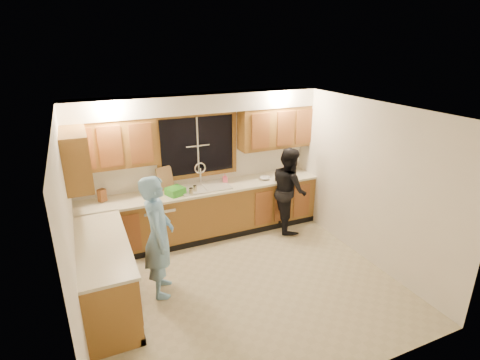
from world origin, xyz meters
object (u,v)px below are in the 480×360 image
knife_block (102,195)px  woman (289,189)px  bowl (265,178)px  sink (204,191)px  soap_bottle (225,179)px  stove (110,301)px  man (159,237)px  dishwasher (158,224)px  dish_crate (175,191)px

knife_block → woman: bearing=-42.8°
bowl → sink: bearing=176.8°
bowl → soap_bottle: bearing=170.4°
woman → knife_block: 3.18m
stove → bowl: (2.95, 1.76, 0.49)m
man → woman: 2.73m
dishwasher → dish_crate: dish_crate is taller
sink → stove: size_ratio=0.96×
knife_block → soap_bottle: 2.07m
dishwasher → soap_bottle: soap_bottle is taller
bowl → stove: bearing=-149.1°
dishwasher → knife_block: knife_block is taller
woman → knife_block: woman is taller
woman → dish_crate: (-2.02, 0.25, 0.20)m
woman → bowl: bearing=59.4°
dish_crate → dishwasher: bearing=164.4°
dish_crate → woman: bearing=-7.2°
man → dish_crate: (0.55, 1.17, 0.13)m
sink → dish_crate: size_ratio=3.23×
sink → soap_bottle: 0.44m
sink → bowl: sink is taller
sink → dishwasher: size_ratio=1.05×
stove → knife_block: bearing=85.7°
dishwasher → man: man is taller
man → sink: bearing=-26.8°
dishwasher → man: 1.36m
dishwasher → sink: bearing=1.0°
sink → stove: bearing=-134.6°
woman → bowl: woman is taller
stove → man: (0.72, 0.55, 0.41)m
soap_bottle → bowl: soap_bottle is taller
sink → dishwasher: 0.96m
stove → woman: size_ratio=0.58×
sink → knife_block: 1.66m
sink → knife_block: sink is taller
dishwasher → bowl: bearing=-1.4°
knife_block → soap_bottle: bearing=-35.7°
stove → knife_block: 2.02m
woman → bowl: (-0.34, 0.29, 0.17)m
man → dish_crate: 1.30m
dishwasher → woman: (2.34, -0.34, 0.37)m
sink → man: (-1.08, -1.27, -0.01)m
man → knife_block: 1.50m
stove → bowl: 3.47m
stove → soap_bottle: 2.96m
woman → man: bearing=119.7°
dish_crate → bowl: 1.68m
soap_bottle → man: bearing=-138.2°
man → dishwasher: bearing=3.1°
sink → man: size_ratio=0.50×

